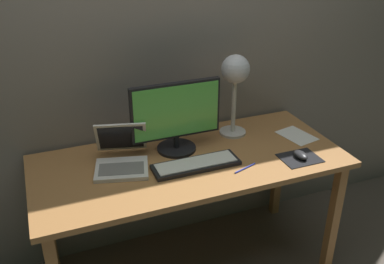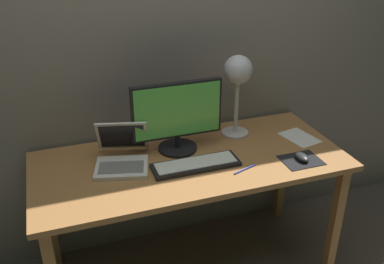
# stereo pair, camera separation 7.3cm
# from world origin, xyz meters

# --- Properties ---
(back_wall) EXTENTS (4.80, 0.06, 2.60)m
(back_wall) POSITION_xyz_m (0.00, 0.40, 1.30)
(back_wall) COLOR gray
(back_wall) RESTS_ON ground
(desk) EXTENTS (1.60, 0.70, 0.74)m
(desk) POSITION_xyz_m (0.00, 0.00, 0.66)
(desk) COLOR #A8703D
(desk) RESTS_ON ground
(monitor) EXTENTS (0.48, 0.21, 0.38)m
(monitor) POSITION_xyz_m (-0.03, 0.12, 0.94)
(monitor) COLOR black
(monitor) RESTS_ON desk
(keyboard_main) EXTENTS (0.44, 0.14, 0.03)m
(keyboard_main) POSITION_xyz_m (0.00, -0.08, 0.75)
(keyboard_main) COLOR black
(keyboard_main) RESTS_ON desk
(laptop) EXTENTS (0.32, 0.35, 0.21)m
(laptop) POSITION_xyz_m (-0.34, 0.08, 0.80)
(laptop) COLOR silver
(laptop) RESTS_ON desk
(desk_lamp) EXTENTS (0.16, 0.16, 0.46)m
(desk_lamp) POSITION_xyz_m (0.33, 0.18, 1.09)
(desk_lamp) COLOR beige
(desk_lamp) RESTS_ON desk
(mousepad) EXTENTS (0.20, 0.16, 0.00)m
(mousepad) POSITION_xyz_m (0.53, -0.20, 0.74)
(mousepad) COLOR black
(mousepad) RESTS_ON desk
(mouse) EXTENTS (0.06, 0.10, 0.03)m
(mouse) POSITION_xyz_m (0.53, -0.20, 0.76)
(mouse) COLOR #28282B
(mouse) RESTS_ON mousepad
(paper_sheet_near_mouse) EXTENTS (0.19, 0.24, 0.00)m
(paper_sheet_near_mouse) POSITION_xyz_m (0.66, 0.02, 0.74)
(paper_sheet_near_mouse) COLOR white
(paper_sheet_near_mouse) RESTS_ON desk
(pen) EXTENTS (0.14, 0.05, 0.01)m
(pen) POSITION_xyz_m (0.22, -0.19, 0.74)
(pen) COLOR #2633A5
(pen) RESTS_ON desk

